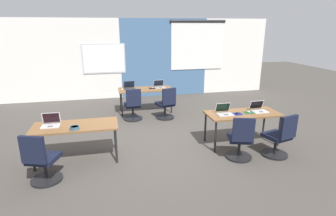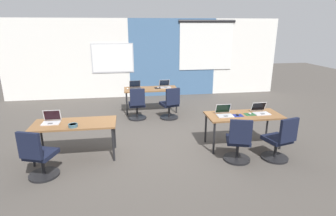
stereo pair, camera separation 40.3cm
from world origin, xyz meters
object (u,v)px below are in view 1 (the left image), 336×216
(laptop_far_right, at_px, (159,86))
(mouse_far_right, at_px, (153,88))
(desk_near_right, at_px, (243,115))
(mouse_far_left, at_px, (122,89))
(desk_far_center, at_px, (145,91))
(mouse_near_right_inner, at_px, (237,113))
(chair_near_right_inner, at_px, (240,142))
(desk_near_left, at_px, (75,128))
(chair_far_left, at_px, (133,107))
(laptop_near_right_end, at_px, (259,109))
(chair_near_right_end, at_px, (279,139))
(chair_far_right, at_px, (166,106))
(chair_near_left_end, at_px, (42,163))
(laptop_far_left, at_px, (130,87))
(mouse_near_right_end, at_px, (249,112))
(snack_bowl, at_px, (75,128))
(laptop_near_right_inner, at_px, (224,112))
(laptop_near_left_end, at_px, (51,123))

(laptop_far_right, relative_size, mouse_far_right, 3.10)
(desk_near_right, relative_size, mouse_far_left, 15.37)
(desk_far_center, distance_m, mouse_near_right_inner, 3.26)
(chair_near_right_inner, relative_size, mouse_far_right, 8.14)
(desk_near_left, relative_size, chair_far_left, 1.74)
(laptop_near_right_end, relative_size, chair_near_right_end, 0.37)
(chair_far_right, bearing_deg, laptop_near_right_end, 114.88)
(desk_near_left, distance_m, laptop_far_right, 3.64)
(mouse_near_right_inner, xyz_separation_m, laptop_near_right_end, (0.56, 0.08, 0.03))
(chair_far_right, distance_m, chair_near_left_end, 3.86)
(chair_near_right_end, relative_size, chair_far_left, 1.00)
(desk_far_center, relative_size, laptop_far_left, 4.52)
(mouse_far_left, bearing_deg, desk_near_right, -48.89)
(desk_far_center, height_order, chair_near_right_end, chair_near_right_end)
(desk_near_left, xyz_separation_m, laptop_far_right, (2.20, 2.90, 0.11))
(desk_near_right, height_order, mouse_far_left, mouse_far_left)
(desk_near_right, xyz_separation_m, chair_far_left, (-2.20, 2.10, -0.28))
(mouse_far_left, bearing_deg, mouse_near_right_inner, -51.30)
(desk_far_center, relative_size, chair_far_right, 1.74)
(chair_near_right_inner, bearing_deg, desk_far_center, -51.97)
(chair_near_right_inner, xyz_separation_m, mouse_near_right_end, (0.51, 0.68, 0.36))
(mouse_near_right_inner, bearing_deg, laptop_near_right_end, 8.61)
(chair_far_right, bearing_deg, mouse_near_right_inner, 103.12)
(chair_near_right_end, distance_m, chair_near_left_end, 4.41)
(chair_far_left, bearing_deg, chair_near_left_end, 54.58)
(chair_near_right_inner, distance_m, chair_far_right, 2.85)
(laptop_far_right, xyz_separation_m, snack_bowl, (-2.18, -3.13, -0.01))
(desk_near_left, xyz_separation_m, laptop_near_right_end, (3.89, 0.03, 0.11))
(mouse_far_right, bearing_deg, chair_near_right_inner, -71.99)
(mouse_near_right_inner, relative_size, laptop_far_left, 0.28)
(desk_near_right, height_order, mouse_near_right_end, mouse_near_right_end)
(desk_near_right, xyz_separation_m, desk_far_center, (-1.75, 2.80, 0.00))
(desk_near_right, height_order, snack_bowl, snack_bowl)
(desk_near_right, relative_size, laptop_far_left, 4.52)
(desk_near_left, distance_m, laptop_near_right_inner, 3.07)
(mouse_near_right_inner, xyz_separation_m, mouse_far_right, (-1.37, 2.87, 0.00))
(mouse_far_right, relative_size, laptop_far_left, 0.32)
(laptop_near_right_end, distance_m, mouse_near_right_end, 0.27)
(laptop_far_left, height_order, snack_bowl, laptop_far_left)
(mouse_near_right_inner, xyz_separation_m, chair_far_right, (-1.12, 2.06, -0.36))
(mouse_near_right_inner, xyz_separation_m, laptop_far_left, (-2.05, 2.93, 0.03))
(laptop_near_right_inner, xyz_separation_m, chair_far_left, (-1.77, 2.09, -0.39))
(mouse_near_right_end, distance_m, snack_bowl, 3.61)
(laptop_near_right_end, bearing_deg, laptop_near_left_end, 177.95)
(laptop_near_right_inner, height_order, chair_near_right_inner, laptop_near_right_inner)
(snack_bowl, bearing_deg, laptop_near_right_end, 3.87)
(chair_near_left_end, bearing_deg, mouse_near_right_inner, -150.37)
(mouse_near_right_inner, height_order, chair_near_right_end, chair_near_right_end)
(desk_near_right, bearing_deg, desk_near_left, 180.00)
(mouse_near_right_end, height_order, laptop_far_left, laptop_far_left)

